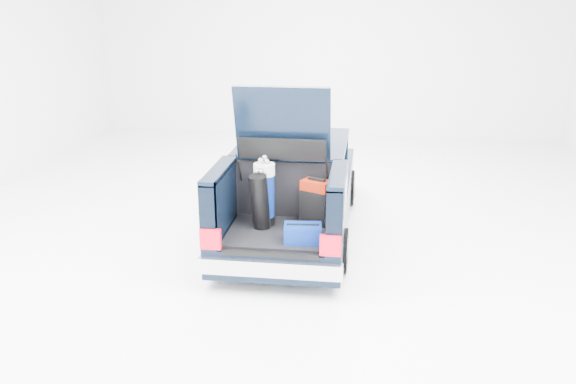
# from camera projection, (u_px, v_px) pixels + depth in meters

# --- Properties ---
(ground) EXTENTS (14.00, 14.00, 0.00)m
(ground) POSITION_uv_depth(u_px,v_px,m) (292.00, 232.00, 9.65)
(ground) COLOR white
(ground) RESTS_ON ground
(car) EXTENTS (1.87, 4.65, 2.47)m
(car) POSITION_uv_depth(u_px,v_px,m) (293.00, 189.00, 9.54)
(car) COLOR black
(car) RESTS_ON ground
(red_suitcase) EXTENTS (0.46, 0.40, 0.65)m
(red_suitcase) POSITION_uv_depth(u_px,v_px,m) (316.00, 203.00, 8.23)
(red_suitcase) COLOR maroon
(red_suitcase) RESTS_ON car
(black_golf_bag) EXTENTS (0.31, 0.39, 0.86)m
(black_golf_bag) POSITION_uv_depth(u_px,v_px,m) (260.00, 202.00, 8.03)
(black_golf_bag) COLOR black
(black_golf_bag) RESTS_ON car
(blue_golf_bag) EXTENTS (0.36, 0.36, 0.96)m
(blue_golf_bag) POSITION_uv_depth(u_px,v_px,m) (265.00, 193.00, 8.20)
(blue_golf_bag) COLOR black
(blue_golf_bag) RESTS_ON car
(blue_duffel) EXTENTS (0.50, 0.36, 0.25)m
(blue_duffel) POSITION_uv_depth(u_px,v_px,m) (303.00, 233.00, 7.68)
(blue_duffel) COLOR navy
(blue_duffel) RESTS_ON car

